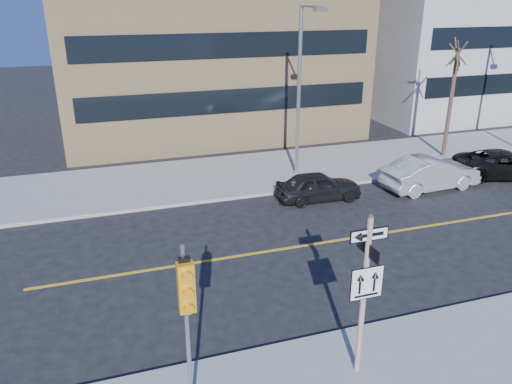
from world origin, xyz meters
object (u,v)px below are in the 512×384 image
object	(u,v)px
parked_car_a	(318,186)
parked_car_b	(431,173)
parked_car_c	(506,164)
street_tree_west	(457,56)
sign_pole	(365,288)
traffic_signal	(187,301)
streetlight_a	(301,82)

from	to	relation	value
parked_car_a	parked_car_b	bearing A→B (deg)	-91.41
parked_car_a	parked_car_c	xyz separation A→B (m)	(10.11, -0.17, 0.03)
parked_car_b	street_tree_west	bearing A→B (deg)	-47.95
parked_car_b	sign_pole	bearing A→B (deg)	133.16
parked_car_a	parked_car_b	distance (m)	5.54
parked_car_b	street_tree_west	world-z (taller)	street_tree_west
traffic_signal	streetlight_a	distance (m)	15.72
traffic_signal	parked_car_a	distance (m)	13.27
parked_car_c	sign_pole	bearing A→B (deg)	145.12
parked_car_a	sign_pole	bearing A→B (deg)	162.85
sign_pole	parked_car_a	world-z (taller)	sign_pole
parked_car_a	parked_car_b	world-z (taller)	parked_car_b
street_tree_west	traffic_signal	bearing A→B (deg)	-140.61
streetlight_a	street_tree_west	xyz separation A→B (m)	(9.00, 0.54, 0.77)
traffic_signal	parked_car_c	bearing A→B (deg)	30.06
parked_car_a	parked_car_c	bearing A→B (deg)	-88.26
traffic_signal	parked_car_b	xyz separation A→B (m)	(13.27, 10.11, -2.26)
parked_car_c	street_tree_west	bearing A→B (deg)	32.05
sign_pole	parked_car_b	xyz separation A→B (m)	(9.27, 9.96, -1.67)
sign_pole	parked_car_b	distance (m)	13.71
traffic_signal	parked_car_b	world-z (taller)	traffic_signal
parked_car_a	street_tree_west	size ratio (longest dim) A/B	0.59
parked_car_b	parked_car_c	size ratio (longest dim) A/B	0.96
parked_car_a	streetlight_a	distance (m)	5.05
parked_car_a	parked_car_c	size ratio (longest dim) A/B	0.78
street_tree_west	sign_pole	bearing A→B (deg)	-133.26
sign_pole	parked_car_b	bearing A→B (deg)	47.05
sign_pole	streetlight_a	size ratio (longest dim) A/B	0.51
parked_car_c	parked_car_b	bearing A→B (deg)	111.62
parked_car_b	parked_car_a	bearing A→B (deg)	81.99
parked_car_b	parked_car_c	bearing A→B (deg)	-91.06
sign_pole	traffic_signal	xyz separation A→B (m)	(-4.00, -0.15, 0.59)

